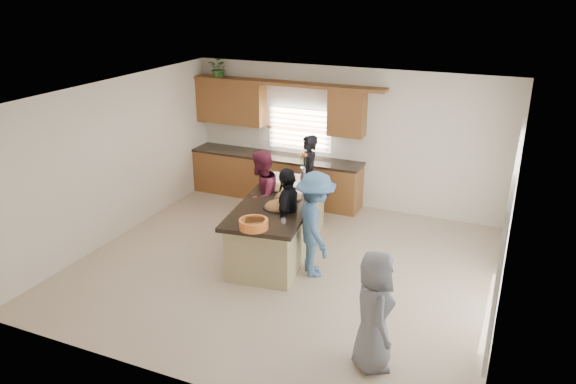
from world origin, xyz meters
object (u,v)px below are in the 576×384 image
at_px(woman_right_front, 374,311).
at_px(woman_left_mid, 261,197).
at_px(island, 279,227).
at_px(woman_right_back, 315,225).
at_px(woman_left_front, 288,217).
at_px(salad_bowl, 254,224).
at_px(woman_left_back, 308,177).

bearing_deg(woman_right_front, woman_left_mid, 18.12).
distance_m(island, woman_right_back, 1.03).
bearing_deg(woman_left_mid, woman_right_front, 45.57).
bearing_deg(woman_left_front, salad_bowl, -21.24).
distance_m(woman_right_back, woman_right_front, 2.33).
relative_size(woman_right_back, woman_right_front, 1.12).
distance_m(salad_bowl, woman_left_mid, 1.58).
xyz_separation_m(salad_bowl, woman_right_back, (0.69, 0.72, -0.19)).
distance_m(island, woman_left_back, 1.64).
bearing_deg(woman_right_back, woman_left_mid, 27.07).
bearing_deg(woman_left_back, woman_right_back, -9.06).
distance_m(woman_left_back, woman_right_back, 2.27).
bearing_deg(woman_right_front, woman_left_back, 2.84).
bearing_deg(woman_left_front, woman_left_back, -177.80).
distance_m(salad_bowl, woman_left_back, 2.80).
height_order(salad_bowl, woman_left_back, woman_left_back).
height_order(woman_left_mid, woman_left_front, woman_left_mid).
relative_size(woman_left_mid, woman_right_back, 0.99).
relative_size(woman_left_back, woman_right_front, 1.09).
height_order(woman_left_mid, woman_right_back, woman_right_back).
relative_size(island, woman_right_back, 1.69).
xyz_separation_m(island, woman_left_back, (-0.12, 1.59, 0.37)).
relative_size(woman_left_mid, woman_right_front, 1.11).
bearing_deg(woman_left_back, woman_right_front, -2.18).
relative_size(island, woman_left_front, 1.72).
bearing_deg(salad_bowl, woman_right_front, -27.71).
xyz_separation_m(woman_left_back, woman_right_back, (0.94, -2.07, 0.02)).
bearing_deg(salad_bowl, woman_right_back, 46.15).
distance_m(salad_bowl, woman_left_front, 0.89).
bearing_deg(woman_left_front, woman_right_back, 65.21).
distance_m(salad_bowl, woman_right_back, 1.01).
height_order(island, woman_right_front, woman_right_front).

